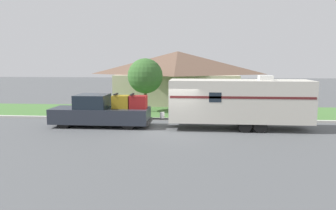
{
  "coord_description": "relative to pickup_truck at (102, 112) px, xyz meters",
  "views": [
    {
      "loc": [
        1.17,
        -18.53,
        4.11
      ],
      "look_at": [
        -0.58,
        1.24,
        1.4
      ],
      "focal_mm": 35.0,
      "sensor_mm": 36.0,
      "label": 1
    }
  ],
  "objects": [
    {
      "name": "pickup_truck",
      "position": [
        0.0,
        0.0,
        0.0
      ],
      "size": [
        6.19,
        2.03,
        2.08
      ],
      "color": "black",
      "rests_on": "ground_plane"
    },
    {
      "name": "house_across_street",
      "position": [
        4.04,
        11.91,
        1.66
      ],
      "size": [
        12.11,
        7.09,
        4.98
      ],
      "color": "beige",
      "rests_on": "ground_plane"
    },
    {
      "name": "curb_strip",
      "position": [
        4.75,
        2.51,
        -0.85
      ],
      "size": [
        80.0,
        0.3,
        0.14
      ],
      "color": "beige",
      "rests_on": "ground_plane"
    },
    {
      "name": "mailbox",
      "position": [
        6.11,
        3.5,
        0.11
      ],
      "size": [
        0.48,
        0.2,
        1.34
      ],
      "color": "brown",
      "rests_on": "ground_plane"
    },
    {
      "name": "tree_in_yard",
      "position": [
        1.81,
        6.03,
        1.96
      ],
      "size": [
        2.8,
        2.8,
        4.28
      ],
      "color": "brown",
      "rests_on": "ground_plane"
    },
    {
      "name": "lawn_strip",
      "position": [
        4.75,
        6.16,
        -0.91
      ],
      "size": [
        80.0,
        7.0,
        0.03
      ],
      "color": "#477538",
      "rests_on": "ground_plane"
    },
    {
      "name": "ground_plane",
      "position": [
        4.75,
        -1.24,
        -0.92
      ],
      "size": [
        120.0,
        120.0,
        0.0
      ],
      "primitive_type": "plane",
      "color": "#515456"
    },
    {
      "name": "travel_trailer",
      "position": [
        8.46,
        -0.0,
        0.79
      ],
      "size": [
        9.4,
        2.37,
        3.23
      ],
      "color": "black",
      "rests_on": "ground_plane"
    }
  ]
}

